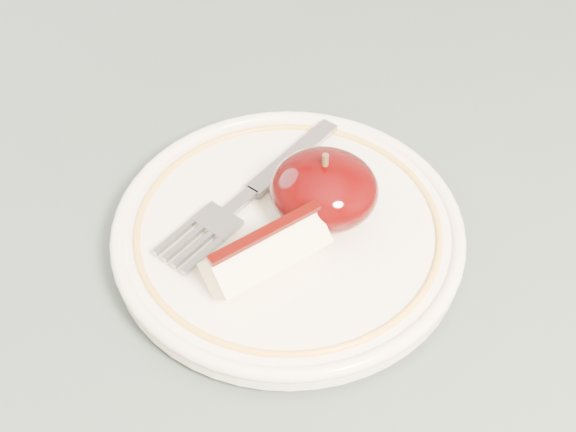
# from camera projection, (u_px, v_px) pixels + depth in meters

# --- Properties ---
(table) EXTENTS (0.90, 0.90, 0.75)m
(table) POSITION_uv_depth(u_px,v_px,m) (115.00, 398.00, 0.53)
(table) COLOR brown
(table) RESTS_ON ground
(plate) EXTENTS (0.22, 0.22, 0.02)m
(plate) POSITION_uv_depth(u_px,v_px,m) (288.00, 231.00, 0.50)
(plate) COLOR #F1E8CA
(plate) RESTS_ON table
(apple_half) EXTENTS (0.07, 0.06, 0.05)m
(apple_half) POSITION_uv_depth(u_px,v_px,m) (324.00, 189.00, 0.49)
(apple_half) COLOR black
(apple_half) RESTS_ON plate
(apple_wedge) EXTENTS (0.08, 0.07, 0.04)m
(apple_wedge) POSITION_uv_depth(u_px,v_px,m) (266.00, 252.00, 0.46)
(apple_wedge) COLOR #FCEEBA
(apple_wedge) RESTS_ON plate
(fork) EXTENTS (0.10, 0.15, 0.00)m
(fork) POSITION_uv_depth(u_px,v_px,m) (251.00, 192.00, 0.51)
(fork) COLOR gray
(fork) RESTS_ON plate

